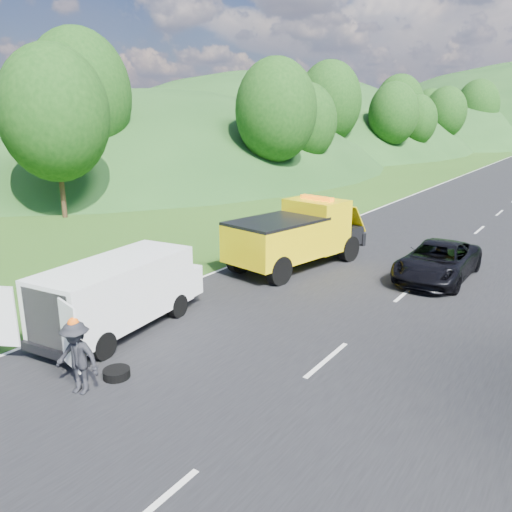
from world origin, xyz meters
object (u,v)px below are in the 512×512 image
Objects in this scene: child at (188,300)px; passing_suv at (436,279)px; white_van at (120,291)px; woman at (182,293)px; worker at (81,393)px; spare_tire at (117,378)px; suitcase at (159,276)px; tow_truck at (298,234)px.

child is 9.27m from passing_suv.
woman is (-0.73, 3.24, -1.16)m from white_van.
worker is 0.90m from spare_tire.
suitcase is at bearing 113.78° from white_van.
worker is at bearing -108.06° from passing_suv.
tow_truck is at bearing 80.85° from worker.
spare_tire is at bearing -17.77° from child.
spare_tire is (4.07, -5.44, -0.30)m from suitcase.
suitcase is 6.80m from spare_tire.
woman is at bearing -164.62° from child.
spare_tire is (2.02, -1.95, -1.16)m from white_van.
passing_suv is (4.19, 12.59, 0.00)m from worker.
suitcase is at bearing 77.57° from woman.
white_van reaches higher than worker.
worker is at bearing -63.18° from white_van.
suitcase is 0.97× the size of spare_tire.
white_van reaches higher than child.
spare_tire is (0.15, 0.89, 0.00)m from worker.
suitcase is (-1.32, 0.25, 0.30)m from woman.
woman is 5.87m from spare_tire.
passing_suv is (4.05, 11.70, 0.00)m from spare_tire.
passing_suv is at bearing 51.51° from white_van.
spare_tire is at bearing 66.79° from worker.
tow_truck reaches higher than white_van.
spare_tire is at bearing -53.22° from suitcase.
child is at bearing -124.71° from woman.
passing_suv is at bearing 26.72° from tow_truck.
woman is 2.79× the size of suitcase.
tow_truck is 8.29m from white_van.
child is at bearing 85.39° from white_van.
tow_truck is 11.03× the size of suitcase.
white_van reaches higher than woman.
white_van is at bearing -169.14° from woman.
spare_tire is 0.13× the size of passing_suv.
passing_suv is (6.07, 9.75, -1.16)m from white_van.
woman is at bearing 117.89° from spare_tire.
tow_truck reaches higher than suitcase.
spare_tire is at bearing -108.72° from passing_suv.
tow_truck reaches higher than worker.
passing_suv is (6.79, 6.51, 0.00)m from woman.
suitcase is at bearing 107.83° from worker.
woman is at bearing 96.02° from white_van.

